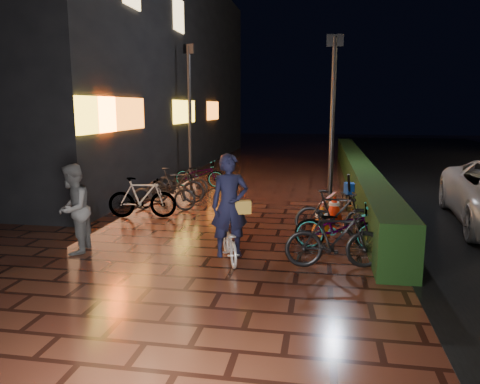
% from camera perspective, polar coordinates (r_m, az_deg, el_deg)
% --- Properties ---
extents(ground, '(80.00, 80.00, 0.00)m').
position_cam_1_polar(ground, '(9.98, -2.19, -5.93)').
color(ground, '#381911').
rests_on(ground, ground).
extents(hedge, '(0.70, 20.00, 1.00)m').
position_cam_1_polar(hedge, '(17.56, 14.00, 2.54)').
color(hedge, black).
rests_on(hedge, ground).
extents(bystander_person, '(0.79, 0.94, 1.74)m').
position_cam_1_polar(bystander_person, '(9.51, -19.69, -1.98)').
color(bystander_person, '#555557').
rests_on(bystander_person, ground).
extents(storefront_block, '(12.09, 22.00, 9.00)m').
position_cam_1_polar(storefront_block, '(23.89, -19.55, 13.87)').
color(storefront_block, black).
rests_on(storefront_block, ground).
extents(lamp_post_hedge, '(0.44, 0.13, 4.65)m').
position_cam_1_polar(lamp_post_hedge, '(12.94, 11.21, 9.12)').
color(lamp_post_hedge, black).
rests_on(lamp_post_hedge, ground).
extents(lamp_post_sf, '(0.47, 0.25, 5.06)m').
position_cam_1_polar(lamp_post_sf, '(17.97, -6.14, 10.27)').
color(lamp_post_sf, black).
rests_on(lamp_post_sf, ground).
extents(cyclist, '(0.94, 1.47, 1.99)m').
position_cam_1_polar(cyclist, '(8.49, -1.29, -3.70)').
color(cyclist, silver).
rests_on(cyclist, ground).
extents(traffic_barrier, '(0.79, 1.79, 0.73)m').
position_cam_1_polar(traffic_barrier, '(11.16, 10.69, -2.44)').
color(traffic_barrier, '#E15B0B').
rests_on(traffic_barrier, ground).
extents(cart_assembly, '(0.65, 0.69, 1.02)m').
position_cam_1_polar(cart_assembly, '(13.36, 13.52, 0.26)').
color(cart_assembly, black).
rests_on(cart_assembly, ground).
extents(parked_bikes_storefront, '(2.07, 5.39, 1.04)m').
position_cam_1_polar(parked_bikes_storefront, '(14.11, -7.88, 0.84)').
color(parked_bikes_storefront, black).
rests_on(parked_bikes_storefront, ground).
extents(parked_bikes_hedge, '(1.93, 2.59, 1.04)m').
position_cam_1_polar(parked_bikes_hedge, '(9.35, 11.72, -4.07)').
color(parked_bikes_hedge, black).
rests_on(parked_bikes_hedge, ground).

